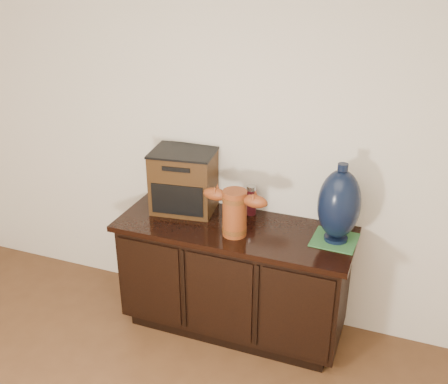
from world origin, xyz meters
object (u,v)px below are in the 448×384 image
at_px(tv_radio, 184,180).
at_px(lamp_base, 339,205).
at_px(sideboard, 234,277).
at_px(terracotta_vessel, 235,210).
at_px(spray_can, 251,200).

relative_size(tv_radio, lamp_base, 0.92).
bearing_deg(sideboard, lamp_base, 4.82).
relative_size(sideboard, terracotta_vessel, 3.65).
bearing_deg(spray_can, sideboard, -101.23).
distance_m(sideboard, spray_can, 0.51).
bearing_deg(lamp_base, terracotta_vessel, -166.29).
xyz_separation_m(tv_radio, lamp_base, (0.99, -0.07, 0.03)).
bearing_deg(sideboard, tv_radio, 162.35).
bearing_deg(spray_can, lamp_base, -14.82).
height_order(terracotta_vessel, spray_can, terracotta_vessel).
xyz_separation_m(lamp_base, spray_can, (-0.57, 0.15, -0.14)).
bearing_deg(tv_radio, sideboard, -24.98).
height_order(sideboard, lamp_base, lamp_base).
bearing_deg(tv_radio, spray_can, 3.29).
bearing_deg(terracotta_vessel, tv_radio, 155.58).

